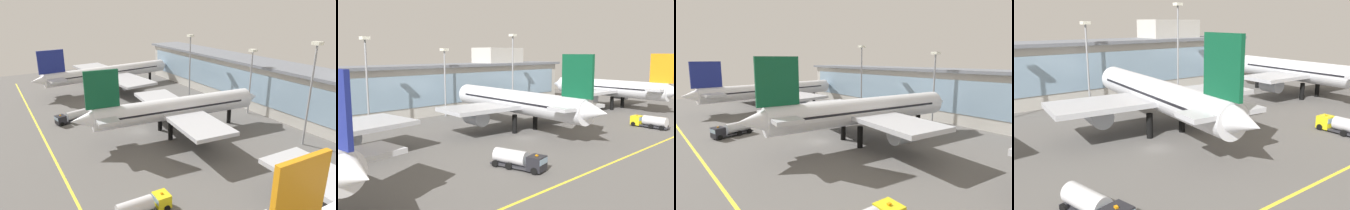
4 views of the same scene
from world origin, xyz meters
TOP-DOWN VIEW (x-y plane):
  - ground_plane at (0.00, 0.00)m, footprint 180.00×180.00m
  - taxiway_centreline_stripe at (0.00, -22.00)m, footprint 144.00×0.50m
  - terminal_building at (1.56, 42.29)m, footprint 118.23×14.00m
  - airliner_near_right at (5.27, 7.42)m, footprint 37.63×50.68m
  - airliner_far_right at (51.13, 9.03)m, footprint 34.23×47.57m
  - fuel_tanker_truck at (-16.12, -13.42)m, footprint 4.56×9.35m
  - baggage_tug_near at (29.35, -13.67)m, footprint 3.20×9.13m
  - apron_light_mast_centre at (4.02, 33.85)m, footprint 1.80×1.80m
  - apron_light_mast_east at (26.32, 28.97)m, footprint 1.80×1.80m

SIDE VIEW (x-z plane):
  - ground_plane at x=0.00m, z-range 0.00..0.00m
  - taxiway_centreline_stripe at x=0.00m, z-range 0.00..0.01m
  - fuel_tanker_truck at x=-16.12m, z-range 0.06..2.96m
  - baggage_tug_near at x=29.35m, z-range 0.06..2.96m
  - airliner_far_right at x=51.13m, z-range -2.37..15.27m
  - airliner_near_right at x=5.27m, z-range -2.37..15.28m
  - terminal_building at x=1.56m, z-range -2.10..17.49m
  - apron_light_mast_centre at x=4.02m, z-range 3.36..22.45m
  - apron_light_mast_east at x=26.32m, z-range 3.64..27.20m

